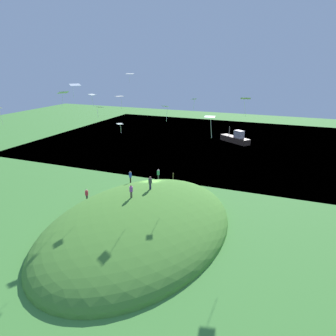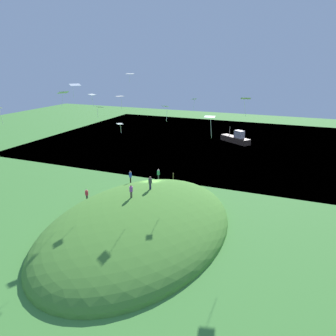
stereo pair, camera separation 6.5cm
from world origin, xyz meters
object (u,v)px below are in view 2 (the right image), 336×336
object	(u,v)px
person_walking_path	(87,193)
kite_5	(92,95)
kite_3	(166,107)
kite_9	(120,124)
kite_1	(130,74)
kite_10	(210,118)
boat_on_lake	(236,139)
mooring_post	(173,177)
person_with_child	(158,173)
kite_11	(99,108)
kite_2	(194,100)
person_near_shore	(131,190)
person_watching_kites	(150,181)
kite_4	(246,99)
kite_7	(75,85)
kite_6	(120,97)
kite_0	(63,93)
person_on_hilltop	(130,175)

from	to	relation	value
person_walking_path	kite_5	xyz separation A→B (m)	(1.02, 2.72, 13.17)
kite_3	kite_9	xyz separation A→B (m)	(2.71, -5.22, -2.08)
kite_1	kite_3	size ratio (longest dim) A/B	0.60
kite_9	kite_10	xyz separation A→B (m)	(3.11, 12.60, 2.09)
boat_on_lake	mooring_post	world-z (taller)	boat_on_lake
person_with_child	kite_11	distance (m)	14.15
kite_3	mooring_post	xyz separation A→B (m)	(-7.24, -1.71, -12.14)
kite_10	kite_3	bearing A→B (deg)	-128.19
kite_1	kite_2	size ratio (longest dim) A/B	0.66
kite_2	person_near_shore	bearing A→B (deg)	-19.31
boat_on_lake	person_watching_kites	distance (m)	40.38
kite_2	kite_3	size ratio (longest dim) A/B	0.92
person_walking_path	person_watching_kites	xyz separation A→B (m)	(-1.97, 8.56, 2.28)
kite_5	person_near_shore	bearing A→B (deg)	83.95
person_walking_path	kite_11	size ratio (longest dim) A/B	1.10
person_with_child	kite_1	size ratio (longest dim) A/B	1.34
kite_11	mooring_post	distance (m)	17.13
person_with_child	kite_5	size ratio (longest dim) A/B	1.11
person_watching_kites	kite_4	world-z (taller)	kite_4
person_walking_path	kite_7	distance (m)	14.92
kite_2	kite_6	bearing A→B (deg)	-71.35
person_with_child	kite_7	distance (m)	19.50
person_with_child	kite_1	xyz separation A→B (m)	(1.99, -3.28, 14.71)
kite_0	kite_1	distance (m)	13.49
kite_5	kite_10	distance (m)	14.16
kite_1	kite_0	bearing A→B (deg)	-2.51
person_on_hilltop	kite_10	size ratio (longest dim) A/B	0.82
person_with_child	kite_4	size ratio (longest dim) A/B	0.70
kite_0	kite_1	xyz separation A→B (m)	(-13.40, 0.59, 1.41)
kite_5	kite_9	xyz separation A→B (m)	(-3.54, 1.43, -3.90)
boat_on_lake	kite_2	size ratio (longest dim) A/B	3.99
person_on_hilltop	mooring_post	world-z (taller)	person_on_hilltop
person_watching_kites	kite_3	bearing A→B (deg)	-123.59
kite_6	kite_7	size ratio (longest dim) A/B	1.19
person_watching_kites	kite_7	distance (m)	14.69
kite_4	mooring_post	distance (m)	17.98
person_watching_kites	kite_3	size ratio (longest dim) A/B	0.84
boat_on_lake	kite_4	size ratio (longest dim) A/B	3.18
person_near_shore	kite_7	xyz separation A→B (m)	(1.61, -5.61, 12.12)
kite_10	mooring_post	xyz separation A→B (m)	(-13.05, -9.09, -12.16)
person_with_child	person_on_hilltop	distance (m)	4.83
kite_4	kite_5	xyz separation A→B (m)	(8.97, -16.21, 0.69)
person_watching_kites	person_on_hilltop	size ratio (longest dim) A/B	0.97
kite_2	kite_3	xyz separation A→B (m)	(4.63, -2.32, -0.48)
kite_10	kite_2	bearing A→B (deg)	-154.12
kite_3	kite_9	distance (m)	6.23
kite_10	kite_11	xyz separation A→B (m)	(-2.54, -15.14, -0.05)
boat_on_lake	kite_5	world-z (taller)	kite_5
boat_on_lake	kite_6	xyz separation A→B (m)	(35.55, -10.03, 12.75)
boat_on_lake	person_watching_kites	bearing A→B (deg)	-60.68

